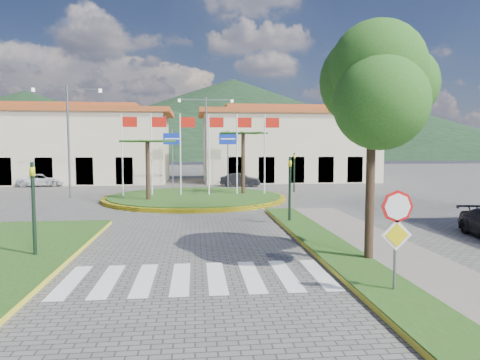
{
  "coord_description": "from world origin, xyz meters",
  "views": [
    {
      "loc": [
        0.03,
        -7.87,
        3.7
      ],
      "look_at": [
        1.7,
        8.0,
        2.45
      ],
      "focal_mm": 32.0,
      "sensor_mm": 36.0,
      "label": 1
    }
  ],
  "objects": [
    {
      "name": "hill_far_east",
      "position": [
        70.0,
        135.0,
        9.0
      ],
      "size": [
        120.0,
        120.0,
        18.0
      ],
      "primitive_type": "cone",
      "color": "black",
      "rests_on": "ground"
    },
    {
      "name": "hill_far_mid",
      "position": [
        15.0,
        160.0,
        15.0
      ],
      "size": [
        180.0,
        180.0,
        30.0
      ],
      "primitive_type": "cone",
      "color": "black",
      "rests_on": "ground"
    },
    {
      "name": "building_left",
      "position": [
        -14.0,
        38.0,
        3.9
      ],
      "size": [
        23.32,
        9.54,
        8.05
      ],
      "color": "beige",
      "rests_on": "ground"
    },
    {
      "name": "deciduous_tree",
      "position": [
        5.5,
        5.0,
        5.18
      ],
      "size": [
        3.6,
        3.6,
        6.8
      ],
      "color": "black",
      "rests_on": "ground"
    },
    {
      "name": "street_lamp_west",
      "position": [
        -9.0,
        24.0,
        4.5
      ],
      "size": [
        4.8,
        0.16,
        8.0
      ],
      "color": "slate",
      "rests_on": "ground"
    },
    {
      "name": "traffic_light_far",
      "position": [
        8.0,
        26.0,
        1.94
      ],
      "size": [
        0.18,
        0.15,
        3.2
      ],
      "color": "black",
      "rests_on": "ground"
    },
    {
      "name": "verge_right",
      "position": [
        4.8,
        2.0,
        0.09
      ],
      "size": [
        1.6,
        28.0,
        0.18
      ],
      "primitive_type": "cube",
      "color": "#214915",
      "rests_on": "ground"
    },
    {
      "name": "sidewalk_right",
      "position": [
        6.0,
        2.0,
        0.07
      ],
      "size": [
        4.0,
        28.0,
        0.15
      ],
      "primitive_type": "cube",
      "color": "gray",
      "rests_on": "ground"
    },
    {
      "name": "car_dark_a",
      "position": [
        -8.0,
        34.47,
        0.52
      ],
      "size": [
        3.26,
        1.81,
        1.05
      ],
      "primitive_type": "imported",
      "rotation": [
        0.0,
        0.0,
        1.77
      ],
      "color": "black",
      "rests_on": "ground"
    },
    {
      "name": "ground",
      "position": [
        0.0,
        0.0,
        0.0
      ],
      "size": [
        160.0,
        160.0,
        0.0
      ],
      "primitive_type": "plane",
      "color": "#575452",
      "rests_on": "ground"
    },
    {
      "name": "traffic_light_right",
      "position": [
        4.5,
        12.0,
        1.94
      ],
      "size": [
        0.15,
        0.18,
        3.2
      ],
      "color": "black",
      "rests_on": "ground"
    },
    {
      "name": "street_lamp_centre",
      "position": [
        1.0,
        30.0,
        4.5
      ],
      "size": [
        4.8,
        0.16,
        8.0
      ],
      "color": "slate",
      "rests_on": "ground"
    },
    {
      "name": "crosswalk",
      "position": [
        0.0,
        4.0,
        0.01
      ],
      "size": [
        8.0,
        3.0,
        0.01
      ],
      "primitive_type": "cube",
      "color": "silver",
      "rests_on": "ground"
    },
    {
      "name": "traffic_light_left",
      "position": [
        -5.2,
        6.5,
        1.94
      ],
      "size": [
        0.15,
        0.18,
        3.2
      ],
      "color": "black",
      "rests_on": "ground"
    },
    {
      "name": "building_right",
      "position": [
        10.0,
        38.0,
        3.9
      ],
      "size": [
        19.08,
        9.54,
        8.05
      ],
      "color": "beige",
      "rests_on": "ground"
    },
    {
      "name": "direction_sign_west",
      "position": [
        -2.0,
        30.97,
        3.53
      ],
      "size": [
        1.6,
        0.14,
        5.2
      ],
      "color": "slate",
      "rests_on": "ground"
    },
    {
      "name": "hill_near_back",
      "position": [
        -10.0,
        130.0,
        8.0
      ],
      "size": [
        110.0,
        110.0,
        16.0
      ],
      "primitive_type": "cone",
      "color": "black",
      "rests_on": "ground"
    },
    {
      "name": "white_van",
      "position": [
        -14.24,
        33.61,
        0.58
      ],
      "size": [
        4.44,
        2.66,
        1.15
      ],
      "primitive_type": "imported",
      "rotation": [
        0.0,
        0.0,
        1.76
      ],
      "color": "silver",
      "rests_on": "ground"
    },
    {
      "name": "stop_sign",
      "position": [
        4.9,
        1.96,
        1.79
      ],
      "size": [
        0.8,
        0.11,
        2.65
      ],
      "color": "slate",
      "rests_on": "ground"
    },
    {
      "name": "direction_sign_east",
      "position": [
        3.0,
        30.97,
        3.53
      ],
      "size": [
        1.6,
        0.14,
        5.2
      ],
      "color": "slate",
      "rests_on": "ground"
    },
    {
      "name": "roundabout_island",
      "position": [
        0.0,
        22.0,
        0.17
      ],
      "size": [
        12.7,
        12.7,
        6.0
      ],
      "color": "yellow",
      "rests_on": "ground"
    },
    {
      "name": "car_dark_b",
      "position": [
        4.2,
        31.66,
        0.61
      ],
      "size": [
        3.86,
        1.9,
        1.22
      ],
      "primitive_type": "imported",
      "rotation": [
        0.0,
        0.0,
        1.4
      ],
      "color": "black",
      "rests_on": "ground"
    },
    {
      "name": "hill_far_west",
      "position": [
        -55.0,
        140.0,
        11.0
      ],
      "size": [
        140.0,
        140.0,
        22.0
      ],
      "primitive_type": "cone",
      "color": "black",
      "rests_on": "ground"
    }
  ]
}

